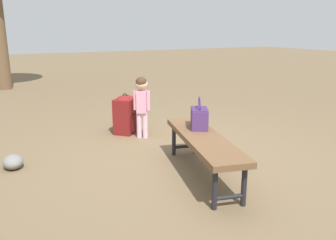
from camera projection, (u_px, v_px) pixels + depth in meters
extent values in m
plane|color=brown|center=(189.00, 157.00, 4.30)|extent=(40.00, 40.00, 0.00)
cube|color=brown|center=(204.00, 139.00, 3.64)|extent=(1.65, 0.77, 0.06)
cylinder|color=black|center=(174.00, 140.00, 4.32)|extent=(0.05, 0.05, 0.39)
cylinder|color=black|center=(195.00, 139.00, 4.39)|extent=(0.05, 0.05, 0.39)
cylinder|color=black|center=(215.00, 189.00, 3.01)|extent=(0.05, 0.05, 0.39)
cylinder|color=black|center=(244.00, 186.00, 3.08)|extent=(0.05, 0.05, 0.39)
cylinder|color=black|center=(184.00, 146.00, 4.38)|extent=(0.10, 0.28, 0.04)
cylinder|color=black|center=(229.00, 197.00, 3.07)|extent=(0.10, 0.28, 0.04)
cube|color=#4C2D66|center=(199.00, 119.00, 3.93)|extent=(0.37, 0.31, 0.22)
cube|color=#39224C|center=(199.00, 110.00, 3.90)|extent=(0.34, 0.30, 0.02)
torus|color=#4C2D66|center=(200.00, 105.00, 3.89)|extent=(0.18, 0.11, 0.20)
cylinder|color=#E5B2C6|center=(139.00, 125.00, 5.02)|extent=(0.07, 0.07, 0.38)
cylinder|color=#E5B2C6|center=(145.00, 125.00, 5.01)|extent=(0.07, 0.07, 0.38)
ellipsoid|color=white|center=(140.00, 136.00, 5.08)|extent=(0.10, 0.09, 0.04)
ellipsoid|color=white|center=(146.00, 136.00, 5.08)|extent=(0.10, 0.09, 0.04)
cube|color=pink|center=(142.00, 102.00, 4.92)|extent=(0.17, 0.18, 0.33)
cylinder|color=pink|center=(135.00, 100.00, 4.93)|extent=(0.05, 0.05, 0.28)
cylinder|color=pink|center=(148.00, 101.00, 4.91)|extent=(0.05, 0.05, 0.28)
sphere|color=beige|center=(141.00, 84.00, 4.86)|extent=(0.18, 0.18, 0.18)
sphere|color=#3F2819|center=(141.00, 83.00, 4.85)|extent=(0.17, 0.17, 0.17)
cube|color=maroon|center=(126.00, 116.00, 5.24)|extent=(0.45, 0.45, 0.54)
ellipsoid|color=maroon|center=(125.00, 99.00, 5.17)|extent=(0.43, 0.43, 0.12)
cube|color=#4A1010|center=(135.00, 122.00, 5.21)|extent=(0.21, 0.21, 0.24)
cube|color=#4A1010|center=(119.00, 114.00, 5.35)|extent=(0.06, 0.06, 0.46)
cube|color=#4A1010|center=(115.00, 116.00, 5.20)|extent=(0.06, 0.06, 0.46)
torus|color=black|center=(125.00, 96.00, 5.16)|extent=(0.07, 0.07, 0.09)
ellipsoid|color=slate|center=(13.00, 162.00, 3.94)|extent=(0.29, 0.22, 0.16)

